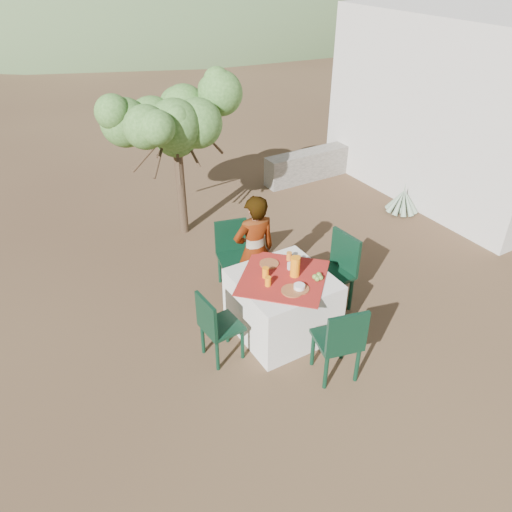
{
  "coord_description": "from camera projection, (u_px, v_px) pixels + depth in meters",
  "views": [
    {
      "loc": [
        -2.22,
        -3.78,
        3.97
      ],
      "look_at": [
        0.24,
        0.38,
        0.86
      ],
      "focal_mm": 35.0,
      "sensor_mm": 36.0,
      "label": 1
    }
  ],
  "objects": [
    {
      "name": "white_bowl",
      "position": [
        299.0,
        287.0,
        5.35
      ],
      "size": [
        0.12,
        0.12,
        0.05
      ],
      "primitive_type": "cylinder",
      "color": "silver",
      "rests_on": "bowl_plate"
    },
    {
      "name": "juice_pitcher",
      "position": [
        295.0,
        267.0,
        5.52
      ],
      "size": [
        0.11,
        0.11,
        0.24
      ],
      "primitive_type": "cylinder",
      "color": "orange",
      "rests_on": "table"
    },
    {
      "name": "glass_near",
      "position": [
        268.0,
        281.0,
        5.4
      ],
      "size": [
        0.07,
        0.07,
        0.11
      ],
      "primitive_type": "cylinder",
      "color": "orange",
      "rests_on": "table"
    },
    {
      "name": "chair_near",
      "position": [
        340.0,
        340.0,
        5.04
      ],
      "size": [
        0.53,
        0.53,
        0.94
      ],
      "rotation": [
        0.0,
        0.0,
        2.9
      ],
      "color": "black",
      "rests_on": "ground"
    },
    {
      "name": "bowl_plate",
      "position": [
        299.0,
        289.0,
        5.36
      ],
      "size": [
        0.22,
        0.22,
        0.01
      ],
      "primitive_type": "cylinder",
      "color": "brown",
      "rests_on": "table"
    },
    {
      "name": "table",
      "position": [
        282.0,
        304.0,
        5.77
      ],
      "size": [
        1.3,
        1.3,
        0.76
      ],
      "color": "white",
      "rests_on": "ground"
    },
    {
      "name": "chair_right",
      "position": [
        337.0,
        268.0,
        6.07
      ],
      "size": [
        0.49,
        0.49,
        1.0
      ],
      "rotation": [
        0.0,
        0.0,
        4.79
      ],
      "color": "black",
      "rests_on": "ground"
    },
    {
      "name": "jar_left",
      "position": [
        298.0,
        259.0,
        5.79
      ],
      "size": [
        0.05,
        0.05,
        0.09
      ],
      "primitive_type": "cylinder",
      "color": "orange",
      "rests_on": "table"
    },
    {
      "name": "jar_right",
      "position": [
        289.0,
        256.0,
        5.83
      ],
      "size": [
        0.06,
        0.06,
        0.1
      ],
      "primitive_type": "cylinder",
      "color": "orange",
      "rests_on": "table"
    },
    {
      "name": "agave",
      "position": [
        403.0,
        201.0,
        8.4
      ],
      "size": [
        0.54,
        0.56,
        0.59
      ],
      "rotation": [
        0.0,
        0.0,
        -0.31
      ],
      "color": "gray",
      "rests_on": "ground"
    },
    {
      "name": "chair_far",
      "position": [
        233.0,
        252.0,
        6.48
      ],
      "size": [
        0.51,
        0.51,
        0.92
      ],
      "rotation": [
        0.0,
        0.0,
        -0.24
      ],
      "color": "black",
      "rests_on": "ground"
    },
    {
      "name": "plate_far",
      "position": [
        269.0,
        264.0,
        5.77
      ],
      "size": [
        0.23,
        0.23,
        0.01
      ],
      "primitive_type": "cylinder",
      "color": "brown",
      "rests_on": "table"
    },
    {
      "name": "napkin_holder",
      "position": [
        291.0,
        266.0,
        5.67
      ],
      "size": [
        0.08,
        0.05,
        0.09
      ],
      "primitive_type": "cube",
      "rotation": [
        0.0,
        0.0,
        -0.17
      ],
      "color": "silver",
      "rests_on": "table"
    },
    {
      "name": "plate_near",
      "position": [
        292.0,
        291.0,
        5.33
      ],
      "size": [
        0.24,
        0.24,
        0.01
      ],
      "primitive_type": "cylinder",
      "color": "brown",
      "rests_on": "table"
    },
    {
      "name": "chair_left",
      "position": [
        216.0,
        325.0,
        5.32
      ],
      "size": [
        0.42,
        0.42,
        0.85
      ],
      "rotation": [
        0.0,
        0.0,
        1.64
      ],
      "color": "black",
      "rests_on": "ground"
    },
    {
      "name": "fruit_cluster",
      "position": [
        318.0,
        277.0,
        5.51
      ],
      "size": [
        0.12,
        0.11,
        0.06
      ],
      "color": "olive",
      "rests_on": "table"
    },
    {
      "name": "guesthouse",
      "position": [
        478.0,
        103.0,
        8.72
      ],
      "size": [
        3.2,
        4.2,
        3.0
      ],
      "primitive_type": "cube",
      "color": "beige",
      "rests_on": "ground"
    },
    {
      "name": "ground",
      "position": [
        255.0,
        338.0,
        5.84
      ],
      "size": [
        160.0,
        160.0,
        0.0
      ],
      "primitive_type": "plane",
      "color": "#3D291C",
      "rests_on": "ground"
    },
    {
      "name": "person",
      "position": [
        254.0,
        251.0,
        6.05
      ],
      "size": [
        0.57,
        0.4,
        1.48
      ],
      "primitive_type": "imported",
      "rotation": [
        0.0,
        0.0,
        3.06
      ],
      "color": "#8C6651",
      "rests_on": "ground"
    },
    {
      "name": "stone_wall",
      "position": [
        326.0,
        161.0,
        9.69
      ],
      "size": [
        2.6,
        0.35,
        0.55
      ],
      "primitive_type": "cube",
      "color": "gray",
      "rests_on": "ground"
    },
    {
      "name": "shrub_tree",
      "position": [
        178.0,
        127.0,
        7.12
      ],
      "size": [
        1.8,
        1.76,
        2.11
      ],
      "color": "#4B3625",
      "rests_on": "ground"
    },
    {
      "name": "glass_far",
      "position": [
        266.0,
        272.0,
        5.53
      ],
      "size": [
        0.08,
        0.08,
        0.12
      ],
      "primitive_type": "cylinder",
      "color": "orange",
      "rests_on": "table"
    }
  ]
}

